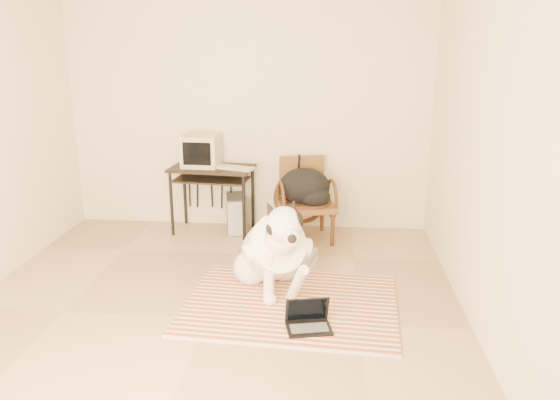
# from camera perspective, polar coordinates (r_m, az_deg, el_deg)

# --- Properties ---
(floor) EXTENTS (4.50, 4.50, 0.00)m
(floor) POSITION_cam_1_polar(r_m,az_deg,el_deg) (4.36, -7.52, -12.13)
(floor) COLOR tan
(floor) RESTS_ON ground
(wall_back) EXTENTS (4.50, 0.00, 4.50)m
(wall_back) POSITION_cam_1_polar(r_m,az_deg,el_deg) (6.08, -3.39, 9.60)
(wall_back) COLOR beige
(wall_back) RESTS_ON floor
(wall_front) EXTENTS (4.50, 0.00, 4.50)m
(wall_front) POSITION_cam_1_polar(r_m,az_deg,el_deg) (1.87, -24.20, -7.87)
(wall_front) COLOR beige
(wall_front) RESTS_ON floor
(wall_right) EXTENTS (0.00, 4.50, 4.50)m
(wall_right) POSITION_cam_1_polar(r_m,az_deg,el_deg) (3.95, 21.36, 4.76)
(wall_right) COLOR beige
(wall_right) RESTS_ON floor
(rug) EXTENTS (1.78, 1.41, 0.02)m
(rug) POSITION_cam_1_polar(r_m,az_deg,el_deg) (4.50, 1.12, -10.83)
(rug) COLOR #C74025
(rug) RESTS_ON floor
(dog) EXTENTS (0.74, 1.12, 0.91)m
(dog) POSITION_cam_1_polar(r_m,az_deg,el_deg) (4.60, -0.69, -5.38)
(dog) COLOR white
(dog) RESTS_ON rug
(laptop) EXTENTS (0.37, 0.30, 0.23)m
(laptop) POSITION_cam_1_polar(r_m,az_deg,el_deg) (4.14, 2.96, -12.46)
(laptop) COLOR black
(laptop) RESTS_ON rug
(computer_desk) EXTENTS (0.93, 0.57, 0.74)m
(computer_desk) POSITION_cam_1_polar(r_m,az_deg,el_deg) (6.00, -7.14, 2.45)
(computer_desk) COLOR black
(computer_desk) RESTS_ON floor
(crt_monitor) EXTENTS (0.40, 0.39, 0.35)m
(crt_monitor) POSITION_cam_1_polar(r_m,az_deg,el_deg) (6.01, -8.22, 5.14)
(crt_monitor) COLOR #C0B496
(crt_monitor) RESTS_ON computer_desk
(desk_keyboard) EXTENTS (0.44, 0.28, 0.03)m
(desk_keyboard) POSITION_cam_1_polar(r_m,az_deg,el_deg) (5.86, -4.72, 3.37)
(desk_keyboard) COLOR #C0B496
(desk_keyboard) RESTS_ON computer_desk
(pc_tower) EXTENTS (0.26, 0.46, 0.40)m
(pc_tower) POSITION_cam_1_polar(r_m,az_deg,el_deg) (6.13, -4.71, -1.40)
(pc_tower) COLOR #4D4D50
(pc_tower) RESTS_ON floor
(rattan_chair) EXTENTS (0.68, 0.67, 0.86)m
(rattan_chair) POSITION_cam_1_polar(r_m,az_deg,el_deg) (5.83, 2.63, 0.09)
(rattan_chair) COLOR brown
(rattan_chair) RESTS_ON floor
(backpack) EXTENTS (0.54, 0.45, 0.39)m
(backpack) POSITION_cam_1_polar(r_m,az_deg,el_deg) (5.70, 2.76, 1.22)
(backpack) COLOR black
(backpack) RESTS_ON rattan_chair
(sneaker_left) EXTENTS (0.12, 0.30, 0.10)m
(sneaker_left) POSITION_cam_1_polar(r_m,az_deg,el_deg) (5.20, -0.33, -6.48)
(sneaker_left) COLOR white
(sneaker_left) RESTS_ON floor
(sneaker_right) EXTENTS (0.20, 0.35, 0.12)m
(sneaker_right) POSITION_cam_1_polar(r_m,az_deg,el_deg) (5.26, 2.84, -6.19)
(sneaker_right) COLOR white
(sneaker_right) RESTS_ON floor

